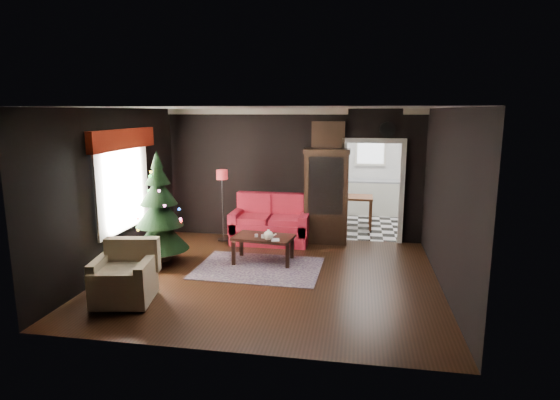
% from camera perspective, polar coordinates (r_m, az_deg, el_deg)
% --- Properties ---
extents(floor, '(5.50, 5.50, 0.00)m').
position_cam_1_polar(floor, '(7.85, -1.14, -9.52)').
color(floor, black).
rests_on(floor, ground).
extents(ceiling, '(5.50, 5.50, 0.00)m').
position_cam_1_polar(ceiling, '(7.35, -1.22, 11.38)').
color(ceiling, white).
rests_on(ceiling, ground).
extents(wall_back, '(5.50, 0.00, 5.50)m').
position_cam_1_polar(wall_back, '(9.91, 1.58, 3.16)').
color(wall_back, black).
rests_on(wall_back, ground).
extents(wall_front, '(5.50, 0.00, 5.50)m').
position_cam_1_polar(wall_front, '(5.10, -6.55, -4.42)').
color(wall_front, black).
rests_on(wall_front, ground).
extents(wall_left, '(0.00, 5.50, 5.50)m').
position_cam_1_polar(wall_left, '(8.44, -19.85, 1.13)').
color(wall_left, black).
rests_on(wall_left, ground).
extents(wall_right, '(0.00, 5.50, 5.50)m').
position_cam_1_polar(wall_right, '(7.46, 20.03, -0.10)').
color(wall_right, black).
rests_on(wall_right, ground).
extents(doorway, '(1.10, 0.10, 2.10)m').
position_cam_1_polar(doorway, '(9.87, 11.39, 0.85)').
color(doorway, silver).
rests_on(doorway, ground).
extents(left_window, '(0.05, 1.60, 1.40)m').
position_cam_1_polar(left_window, '(8.58, -18.98, 1.68)').
color(left_window, white).
rests_on(left_window, wall_left).
extents(valance, '(0.12, 2.10, 0.35)m').
position_cam_1_polar(valance, '(8.46, -18.85, 7.16)').
color(valance, maroon).
rests_on(valance, wall_left).
extents(kitchen_floor, '(3.00, 3.00, 0.00)m').
position_cam_1_polar(kitchen_floor, '(11.55, 11.02, -2.98)').
color(kitchen_floor, silver).
rests_on(kitchen_floor, ground).
extents(kitchen_window, '(0.70, 0.06, 0.70)m').
position_cam_1_polar(kitchen_window, '(12.71, 11.18, 6.05)').
color(kitchen_window, white).
rests_on(kitchen_window, ground).
extents(rug, '(2.22, 1.65, 0.01)m').
position_cam_1_polar(rug, '(8.26, -2.68, -8.42)').
color(rug, '#2F2329').
rests_on(rug, ground).
extents(loveseat, '(1.70, 0.90, 1.00)m').
position_cam_1_polar(loveseat, '(9.70, -1.17, -2.42)').
color(loveseat, maroon).
rests_on(loveseat, ground).
extents(curio_cabinet, '(0.90, 0.45, 1.90)m').
position_cam_1_polar(curio_cabinet, '(9.68, 5.77, 0.22)').
color(curio_cabinet, black).
rests_on(curio_cabinet, ground).
extents(floor_lamp, '(0.32, 0.32, 1.48)m').
position_cam_1_polar(floor_lamp, '(9.56, -7.13, -0.68)').
color(floor_lamp, black).
rests_on(floor_lamp, ground).
extents(christmas_tree, '(1.20, 1.20, 1.93)m').
position_cam_1_polar(christmas_tree, '(8.46, -14.78, -0.97)').
color(christmas_tree, black).
rests_on(christmas_tree, ground).
extents(armchair, '(0.98, 0.98, 0.86)m').
position_cam_1_polar(armchair, '(7.07, -18.86, -8.51)').
color(armchair, tan).
rests_on(armchair, ground).
extents(coffee_table, '(1.15, 0.78, 0.48)m').
position_cam_1_polar(coffee_table, '(8.51, -2.06, -6.07)').
color(coffee_table, '#332517').
rests_on(coffee_table, rug).
extents(teapot, '(0.21, 0.21, 0.19)m').
position_cam_1_polar(teapot, '(8.15, -1.45, -4.39)').
color(teapot, white).
rests_on(teapot, coffee_table).
extents(cup_a, '(0.07, 0.07, 0.05)m').
position_cam_1_polar(cup_a, '(8.39, -2.97, -4.42)').
color(cup_a, white).
rests_on(cup_a, coffee_table).
extents(cup_b, '(0.08, 0.08, 0.06)m').
position_cam_1_polar(cup_b, '(8.33, -2.13, -4.51)').
color(cup_b, white).
rests_on(cup_b, coffee_table).
extents(book, '(0.14, 0.04, 0.19)m').
position_cam_1_polar(book, '(8.14, -1.09, -4.38)').
color(book, '#9B8167').
rests_on(book, coffee_table).
extents(wall_clock, '(0.32, 0.32, 0.06)m').
position_cam_1_polar(wall_clock, '(9.69, 13.19, 8.52)').
color(wall_clock, white).
rests_on(wall_clock, wall_back).
extents(painting, '(0.62, 0.05, 0.52)m').
position_cam_1_polar(painting, '(9.71, 6.00, 7.98)').
color(painting, '#B47B3D').
rests_on(painting, wall_back).
extents(kitchen_counter, '(1.80, 0.60, 0.90)m').
position_cam_1_polar(kitchen_counter, '(12.63, 11.00, 0.29)').
color(kitchen_counter, silver).
rests_on(kitchen_counter, ground).
extents(kitchen_table, '(0.70, 0.70, 0.75)m').
position_cam_1_polar(kitchen_table, '(11.17, 9.57, -1.44)').
color(kitchen_table, brown).
rests_on(kitchen_table, ground).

